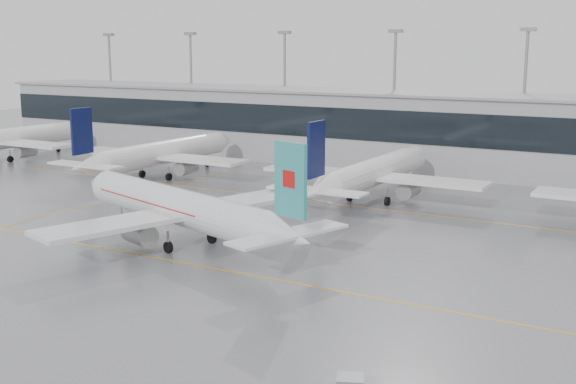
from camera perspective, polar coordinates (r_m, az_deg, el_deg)
The scene contains 12 objects.
ground at distance 65.00m, azimuth -5.32°, elevation -6.13°, with size 320.00×320.00×0.00m, color slate.
taxi_line_main at distance 65.00m, azimuth -5.32°, elevation -6.12°, with size 120.00×0.25×0.01m, color orange.
taxi_line_north at distance 90.31m, azimuth 5.71°, elevation -1.17°, with size 120.00×0.25×0.01m, color orange.
taxi_line_cross at distance 95.01m, azimuth -14.94°, elevation -0.88°, with size 0.25×60.00×0.01m, color orange.
terminal at distance 118.89m, azimuth 12.16°, elevation 4.56°, with size 180.00×15.00×12.00m, color #96969A.
terminal_glass at distance 111.60m, azimuth 10.99°, elevation 4.96°, with size 180.00×0.20×5.00m, color black.
terminal_roof at distance 118.35m, azimuth 12.29°, elevation 7.54°, with size 182.00×16.00×0.40m, color gray.
light_masts at distance 124.01m, azimuth 13.17°, elevation 8.19°, with size 156.40×1.00×22.60m.
air_canada_jet at distance 72.32m, azimuth -8.33°, elevation -1.29°, with size 36.86×30.27×11.93m.
parked_jet_a at distance 136.30m, azimuth -21.49°, elevation 3.89°, with size 29.64×36.96×11.72m.
parked_jet_b at distance 111.26m, azimuth -10.10°, elevation 3.00°, with size 29.64×36.96×11.72m.
parked_jet_c at distance 92.91m, azimuth 6.70°, elevation 1.49°, with size 29.64×36.96×11.72m.
Camera 1 is at (36.03, -50.51, 19.39)m, focal length 45.00 mm.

